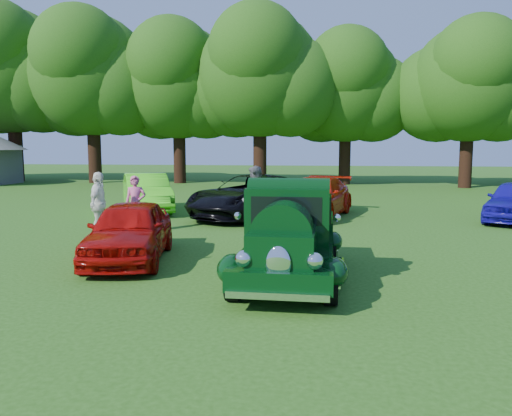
# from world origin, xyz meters

# --- Properties ---
(ground) EXTENTS (120.00, 120.00, 0.00)m
(ground) POSITION_xyz_m (0.00, 0.00, 0.00)
(ground) COLOR #224D12
(ground) RESTS_ON ground
(hero_pickup) EXTENTS (2.07, 4.45, 1.74)m
(hero_pickup) POSITION_xyz_m (0.60, -0.21, 0.75)
(hero_pickup) COLOR black
(hero_pickup) RESTS_ON ground
(red_convertible) EXTENTS (2.28, 4.07, 1.31)m
(red_convertible) POSITION_xyz_m (-2.94, 0.80, 0.65)
(red_convertible) COLOR #980A06
(red_convertible) RESTS_ON ground
(back_car_lime) EXTENTS (3.35, 4.67, 1.46)m
(back_car_lime) POSITION_xyz_m (-5.58, 8.84, 0.73)
(back_car_lime) COLOR #41CB1B
(back_car_lime) RESTS_ON ground
(back_car_black) EXTENTS (4.55, 5.94, 1.50)m
(back_car_black) POSITION_xyz_m (-1.37, 7.92, 0.75)
(back_car_black) COLOR black
(back_car_black) RESTS_ON ground
(back_car_orange) EXTENTS (3.04, 5.13, 1.39)m
(back_car_orange) POSITION_xyz_m (0.83, 8.31, 0.70)
(back_car_orange) COLOR red
(back_car_orange) RESTS_ON ground
(spectator_pink) EXTENTS (0.68, 0.54, 1.65)m
(spectator_pink) POSITION_xyz_m (-4.22, 4.34, 0.82)
(spectator_pink) COLOR #C2507E
(spectator_pink) RESTS_ON ground
(spectator_grey) EXTENTS (1.13, 1.17, 1.91)m
(spectator_grey) POSITION_xyz_m (-0.87, 5.38, 0.95)
(spectator_grey) COLOR slate
(spectator_grey) RESTS_ON ground
(spectator_white) EXTENTS (0.57, 1.10, 1.79)m
(spectator_white) POSITION_xyz_m (-4.91, 3.43, 0.89)
(spectator_white) COLOR white
(spectator_white) RESTS_ON ground
(tree_line) EXTENTS (63.50, 10.37, 12.33)m
(tree_line) POSITION_xyz_m (-3.36, 23.94, 7.00)
(tree_line) COLOR black
(tree_line) RESTS_ON ground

